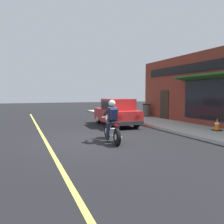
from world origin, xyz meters
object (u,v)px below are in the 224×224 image
at_px(motorcycle_with_rider, 112,124).
at_px(trash_bin, 146,110).
at_px(traffic_cone, 217,124).
at_px(car_hatchback, 117,113).

xyz_separation_m(motorcycle_with_rider, trash_bin, (5.56, 6.46, -0.04)).
bearing_deg(motorcycle_with_rider, trash_bin, 49.31).
height_order(traffic_cone, trash_bin, trash_bin).
bearing_deg(car_hatchback, motorcycle_with_rider, -116.59).
height_order(car_hatchback, trash_bin, car_hatchback).
height_order(car_hatchback, traffic_cone, car_hatchback).
xyz_separation_m(car_hatchback, trash_bin, (3.61, 2.56, -0.13)).
bearing_deg(car_hatchback, trash_bin, 35.40).
relative_size(car_hatchback, traffic_cone, 6.42).
bearing_deg(traffic_cone, motorcycle_with_rider, 176.61).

